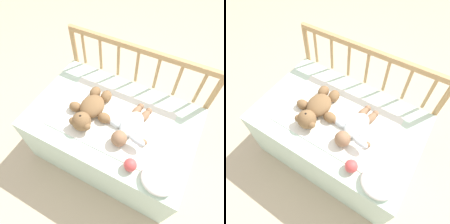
{
  "view_description": "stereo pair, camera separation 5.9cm",
  "coord_description": "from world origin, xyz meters",
  "views": [
    {
      "loc": [
        0.34,
        -0.66,
        1.57
      ],
      "look_at": [
        0.0,
        -0.0,
        0.54
      ],
      "focal_mm": 32.0,
      "sensor_mm": 36.0,
      "label": 1
    },
    {
      "loc": [
        0.39,
        -0.63,
        1.57
      ],
      "look_at": [
        0.0,
        -0.0,
        0.54
      ],
      "focal_mm": 32.0,
      "sensor_mm": 36.0,
      "label": 2
    }
  ],
  "objects": [
    {
      "name": "crib_mattress",
      "position": [
        0.0,
        0.0,
        0.24
      ],
      "size": [
        1.1,
        0.7,
        0.48
      ],
      "color": "silver",
      "rests_on": "ground_plane"
    },
    {
      "name": "small_pillow",
      "position": [
        0.41,
        -0.26,
        0.51
      ],
      "size": [
        0.19,
        0.17,
        0.06
      ],
      "color": "white",
      "rests_on": "crib_mattress"
    },
    {
      "name": "teddy_bear",
      "position": [
        -0.14,
        -0.05,
        0.53
      ],
      "size": [
        0.3,
        0.37,
        0.12
      ],
      "color": "olive",
      "rests_on": "crib_mattress"
    },
    {
      "name": "ground_plane",
      "position": [
        0.0,
        0.0,
        0.0
      ],
      "size": [
        12.0,
        12.0,
        0.0
      ],
      "primitive_type": "plane",
      "color": "#C6B293"
    },
    {
      "name": "blanket",
      "position": [
        0.0,
        -0.02,
        0.48
      ],
      "size": [
        0.75,
        0.47,
        0.01
      ],
      "color": "white",
      "rests_on": "crib_mattress"
    },
    {
      "name": "toy_ball",
      "position": [
        0.25,
        -0.26,
        0.52
      ],
      "size": [
        0.07,
        0.07,
        0.07
      ],
      "color": "#DB4C4C",
      "rests_on": "crib_mattress"
    },
    {
      "name": "baby",
      "position": [
        0.14,
        -0.03,
        0.52
      ],
      "size": [
        0.29,
        0.37,
        0.1
      ],
      "color": "white",
      "rests_on": "crib_mattress"
    },
    {
      "name": "crib_rail",
      "position": [
        0.0,
        0.38,
        0.55
      ],
      "size": [
        1.1,
        0.04,
        0.78
      ],
      "color": "tan",
      "rests_on": "ground_plane"
    }
  ]
}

